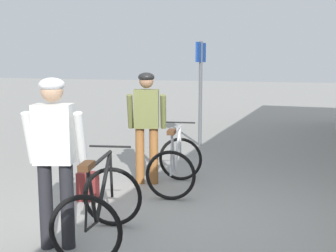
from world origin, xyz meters
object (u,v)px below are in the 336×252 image
cyclist_near_in_white (54,148)px  backpack_on_platform (88,186)px  platform_sign_post (201,76)px  bicycle_near_black (100,208)px  cyclist_far_in_olive (147,118)px  bicycle_far_silver (176,164)px

cyclist_near_in_white → backpack_on_platform: bearing=109.8°
cyclist_near_in_white → platform_sign_post: (-0.18, 5.82, 0.57)m
backpack_on_platform → platform_sign_post: 4.63m
bicycle_near_black → platform_sign_post: bearing=95.7°
backpack_on_platform → platform_sign_post: platform_sign_post is taller
backpack_on_platform → platform_sign_post: size_ratio=0.17×
cyclist_far_in_olive → cyclist_near_in_white: bearing=-88.2°
cyclist_near_in_white → bicycle_far_silver: bearing=78.8°
cyclist_far_in_olive → backpack_on_platform: bearing=-112.4°
cyclist_far_in_olive → platform_sign_post: size_ratio=0.73×
bicycle_near_black → backpack_on_platform: 1.52m
cyclist_near_in_white → bicycle_far_silver: (0.46, 2.34, -0.65)m
bicycle_near_black → cyclist_far_in_olive: bearing=101.4°
bicycle_far_silver → cyclist_far_in_olive: bearing=164.5°
cyclist_far_in_olive → bicycle_far_silver: size_ratio=1.48×
bicycle_near_black → bicycle_far_silver: 2.13m
cyclist_near_in_white → cyclist_far_in_olive: 2.49m
cyclist_near_in_white → cyclist_far_in_olive: size_ratio=1.00×
cyclist_far_in_olive → platform_sign_post: bearing=91.8°
cyclist_far_in_olive → platform_sign_post: 3.38m
bicycle_far_silver → platform_sign_post: (-0.64, 3.48, 1.22)m
platform_sign_post → cyclist_near_in_white: bearing=-88.2°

